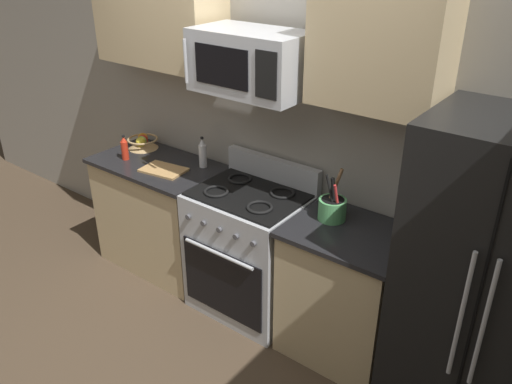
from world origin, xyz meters
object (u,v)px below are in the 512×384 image
refrigerator (493,289)px  bottle_vinegar (203,153)px  bottle_hot_sauce (125,148)px  microwave (251,62)px  fruit_basket (143,142)px  cutting_board (164,170)px  utensil_crock (332,208)px  range_oven (250,250)px

refrigerator → bottle_vinegar: size_ratio=7.42×
refrigerator → bottle_hot_sauce: (-2.72, -0.08, 0.12)m
microwave → bottle_vinegar: size_ratio=3.02×
fruit_basket → bottle_vinegar: bearing=2.1°
refrigerator → fruit_basket: size_ratio=7.13×
microwave → cutting_board: microwave is taller
refrigerator → utensil_crock: (-0.98, 0.08, 0.11)m
refrigerator → cutting_board: size_ratio=5.47×
microwave → utensil_crock: bearing=3.1°
microwave → utensil_crock: microwave is taller
refrigerator → fruit_basket: 2.79m
cutting_board → bottle_vinegar: size_ratio=1.36×
fruit_basket → bottle_hot_sauce: (0.07, -0.24, 0.04)m
refrigerator → bottle_vinegar: refrigerator is taller
utensil_crock → refrigerator: bearing=-4.4°
refrigerator → bottle_vinegar: (-2.14, 0.18, 0.14)m
cutting_board → bottle_vinegar: (0.18, 0.23, 0.10)m
microwave → bottle_hot_sauce: (-1.14, -0.13, -0.80)m
microwave → utensil_crock: (0.60, 0.03, -0.81)m
refrigerator → utensil_crock: size_ratio=5.28×
range_oven → refrigerator: bearing=-0.6°
refrigerator → bottle_vinegar: 2.15m
microwave → bottle_hot_sauce: size_ratio=3.59×
bottle_hot_sauce → utensil_crock: bearing=5.2°
utensil_crock → bottle_vinegar: (-1.16, 0.10, 0.03)m
range_oven → utensil_crock: 0.79m
range_oven → bottle_hot_sauce: bottle_hot_sauce is taller
fruit_basket → refrigerator: bearing=-3.2°
microwave → refrigerator: bearing=-1.6°
bottle_vinegar → bottle_hot_sauce: size_ratio=1.19×
fruit_basket → cutting_board: 0.51m
microwave → range_oven: bearing=-89.9°
microwave → bottle_vinegar: microwave is taller
refrigerator → fruit_basket: bearing=176.8°
range_oven → cutting_board: 0.87m
cutting_board → bottle_vinegar: 0.31m
bottle_hot_sauce → range_oven: bearing=5.0°
utensil_crock → bottle_hot_sauce: 1.74m
cutting_board → utensil_crock: bearing=5.7°
utensil_crock → fruit_basket: size_ratio=1.35×
fruit_basket → cutting_board: size_ratio=0.77×
range_oven → bottle_hot_sauce: 1.26m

